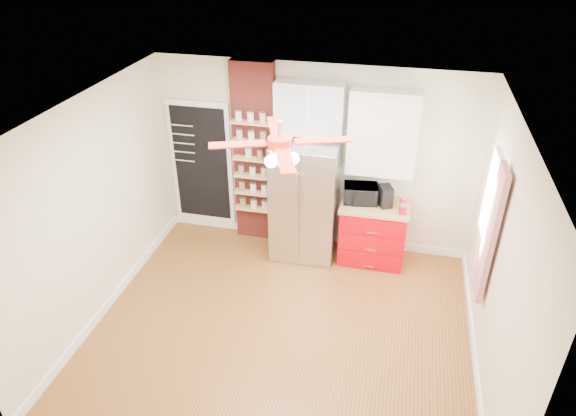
% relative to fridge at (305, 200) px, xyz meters
% --- Properties ---
extents(floor, '(4.50, 4.50, 0.00)m').
position_rel_fridge_xyz_m(floor, '(0.05, -1.63, -0.88)').
color(floor, brown).
rests_on(floor, ground).
extents(ceiling, '(4.50, 4.50, 0.00)m').
position_rel_fridge_xyz_m(ceiling, '(0.05, -1.63, 1.83)').
color(ceiling, white).
rests_on(ceiling, wall_back).
extents(wall_back, '(4.50, 0.02, 2.70)m').
position_rel_fridge_xyz_m(wall_back, '(0.05, 0.37, 0.48)').
color(wall_back, beige).
rests_on(wall_back, floor).
extents(wall_front, '(4.50, 0.02, 2.70)m').
position_rel_fridge_xyz_m(wall_front, '(0.05, -3.63, 0.48)').
color(wall_front, beige).
rests_on(wall_front, floor).
extents(wall_left, '(0.02, 4.00, 2.70)m').
position_rel_fridge_xyz_m(wall_left, '(-2.20, -1.63, 0.48)').
color(wall_left, beige).
rests_on(wall_left, floor).
extents(wall_right, '(0.02, 4.00, 2.70)m').
position_rel_fridge_xyz_m(wall_right, '(2.30, -1.63, 0.48)').
color(wall_right, beige).
rests_on(wall_right, floor).
extents(chalkboard, '(0.95, 0.05, 1.95)m').
position_rel_fridge_xyz_m(chalkboard, '(-1.65, 0.33, 0.23)').
color(chalkboard, white).
rests_on(chalkboard, wall_back).
extents(brick_pillar, '(0.60, 0.16, 2.70)m').
position_rel_fridge_xyz_m(brick_pillar, '(-0.80, 0.29, 0.48)').
color(brick_pillar, maroon).
rests_on(brick_pillar, floor).
extents(fridge, '(0.90, 0.70, 1.75)m').
position_rel_fridge_xyz_m(fridge, '(0.00, 0.00, 0.00)').
color(fridge, silver).
rests_on(fridge, floor).
extents(upper_glass_cabinet, '(0.90, 0.35, 0.70)m').
position_rel_fridge_xyz_m(upper_glass_cabinet, '(0.00, 0.20, 1.27)').
color(upper_glass_cabinet, white).
rests_on(upper_glass_cabinet, wall_back).
extents(red_cabinet, '(0.94, 0.64, 0.90)m').
position_rel_fridge_xyz_m(red_cabinet, '(0.97, 0.05, -0.42)').
color(red_cabinet, '#C9000B').
rests_on(red_cabinet, floor).
extents(upper_shelf_unit, '(0.90, 0.30, 1.15)m').
position_rel_fridge_xyz_m(upper_shelf_unit, '(0.97, 0.22, 1.00)').
color(upper_shelf_unit, white).
rests_on(upper_shelf_unit, wall_back).
extents(window, '(0.04, 0.75, 1.05)m').
position_rel_fridge_xyz_m(window, '(2.28, -0.73, 0.68)').
color(window, white).
rests_on(window, wall_right).
extents(curtain, '(0.06, 0.40, 1.55)m').
position_rel_fridge_xyz_m(curtain, '(2.23, -1.28, 0.57)').
color(curtain, red).
rests_on(curtain, wall_right).
extents(ceiling_fan, '(1.40, 1.40, 0.44)m').
position_rel_fridge_xyz_m(ceiling_fan, '(0.05, -1.63, 1.55)').
color(ceiling_fan, silver).
rests_on(ceiling_fan, ceiling).
extents(toaster_oven, '(0.50, 0.37, 0.25)m').
position_rel_fridge_xyz_m(toaster_oven, '(0.75, 0.08, 0.15)').
color(toaster_oven, black).
rests_on(toaster_oven, red_cabinet).
extents(coffee_maker, '(0.23, 0.26, 0.29)m').
position_rel_fridge_xyz_m(coffee_maker, '(1.09, 0.05, 0.17)').
color(coffee_maker, black).
rests_on(coffee_maker, red_cabinet).
extents(canister_left, '(0.10, 0.10, 0.12)m').
position_rel_fridge_xyz_m(canister_left, '(1.34, -0.12, 0.09)').
color(canister_left, '#A40924').
rests_on(canister_left, red_cabinet).
extents(canister_right, '(0.12, 0.12, 0.14)m').
position_rel_fridge_xyz_m(canister_right, '(1.34, 0.07, 0.09)').
color(canister_right, '#B70A27').
rests_on(canister_right, red_cabinet).
extents(pantry_jar_oats, '(0.11, 0.11, 0.14)m').
position_rel_fridge_xyz_m(pantry_jar_oats, '(-0.86, 0.17, 0.57)').
color(pantry_jar_oats, beige).
rests_on(pantry_jar_oats, brick_pillar).
extents(pantry_jar_beans, '(0.10, 0.10, 0.12)m').
position_rel_fridge_xyz_m(pantry_jar_beans, '(-0.68, 0.14, 0.56)').
color(pantry_jar_beans, brown).
rests_on(pantry_jar_beans, brick_pillar).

